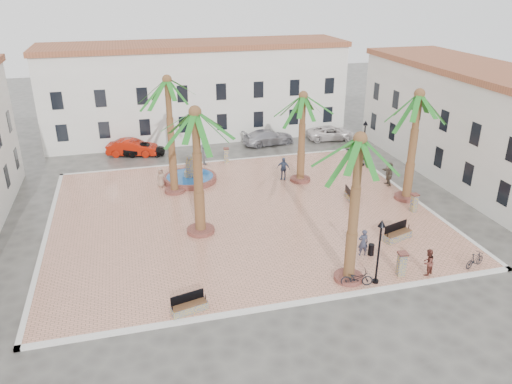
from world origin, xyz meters
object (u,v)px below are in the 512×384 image
at_px(bicycle_b, 475,260).
at_px(car_white, 331,133).
at_px(palm_s, 359,156).
at_px(fountain, 190,177).
at_px(car_black, 144,149).
at_px(palm_nw, 168,92).
at_px(lamppost_s, 380,241).
at_px(cyclist_a, 363,243).
at_px(bicycle_a, 357,278).
at_px(palm_e, 418,107).
at_px(pedestrian_fountain_a, 161,177).
at_px(bench_se, 398,235).
at_px(bench_ne, 357,158).
at_px(bollard_se, 402,264).
at_px(bollard_n, 226,155).
at_px(pedestrian_north, 205,154).
at_px(bench_e, 351,196).
at_px(bollard_e, 414,202).
at_px(car_red, 132,147).
at_px(palm_sw, 196,128).
at_px(palm_ne, 303,107).
at_px(pedestrian_fountain_b, 283,168).
at_px(litter_bin, 371,250).
at_px(car_silver, 269,137).
at_px(bench_s, 189,307).
at_px(lamppost_e, 365,135).
at_px(pedestrian_east, 389,174).

bearing_deg(bicycle_b, car_white, -21.92).
bearing_deg(bicycle_b, palm_s, 67.05).
height_order(fountain, car_black, fountain).
height_order(palm_nw, lamppost_s, palm_nw).
bearing_deg(cyclist_a, bicycle_a, 65.72).
xyz_separation_m(palm_nw, palm_e, (16.60, -5.73, -0.76)).
distance_m(lamppost_s, pedestrian_fountain_a, 19.48).
relative_size(bench_se, car_white, 0.42).
height_order(bench_ne, car_black, car_black).
xyz_separation_m(bollard_se, bicycle_b, (4.52, -0.29, -0.29)).
distance_m(bollard_n, pedestrian_north, 1.94).
bearing_deg(bench_e, bollard_e, -123.00).
relative_size(bench_se, car_red, 0.45).
relative_size(palm_sw, lamppost_s, 2.20).
bearing_deg(bench_se, palm_s, -163.14).
height_order(palm_sw, bollard_se, palm_sw).
height_order(bench_ne, bicycle_b, bench_ne).
xyz_separation_m(palm_nw, cyclist_a, (9.74, -12.46, -6.88)).
bearing_deg(palm_ne, bollard_se, -87.37).
height_order(palm_s, car_white, palm_s).
height_order(bench_se, lamppost_s, lamppost_s).
height_order(bollard_se, pedestrian_fountain_b, pedestrian_fountain_b).
distance_m(litter_bin, pedestrian_fountain_b, 13.01).
xyz_separation_m(bench_e, litter_bin, (-2.26, -7.71, 0.09)).
height_order(bollard_e, car_silver, car_silver).
bearing_deg(bollard_e, bench_s, -156.25).
relative_size(bench_s, lamppost_s, 0.51).
relative_size(fountain, palm_s, 0.51).
bearing_deg(bollard_n, bollard_se, -74.72).
bearing_deg(bench_s, lamppost_e, 30.35).
distance_m(fountain, palm_nw, 7.82).
bearing_deg(palm_nw, palm_s, -61.72).
relative_size(bench_e, cyclist_a, 1.07).
height_order(palm_s, bicycle_b, palm_s).
xyz_separation_m(bench_e, cyclist_a, (-2.77, -7.62, 0.59)).
distance_m(bicycle_a, pedestrian_fountain_a, 18.84).
bearing_deg(bench_se, car_red, 108.26).
bearing_deg(litter_bin, pedestrian_fountain_a, 128.82).
relative_size(lamppost_s, bicycle_a, 2.19).
bearing_deg(bollard_n, bench_se, -65.71).
bearing_deg(pedestrian_east, lamppost_s, -23.17).
xyz_separation_m(palm_nw, pedestrian_north, (3.29, 5.51, -6.75)).
bearing_deg(bench_ne, bicycle_b, 151.25).
relative_size(bench_s, pedestrian_fountain_a, 1.23).
bearing_deg(lamppost_e, bicycle_b, -94.22).
distance_m(pedestrian_north, car_white, 14.57).
bearing_deg(bicycle_b, pedestrian_fountain_b, 4.60).
xyz_separation_m(bench_se, pedestrian_fountain_b, (-3.88, 11.59, 0.63)).
bearing_deg(pedestrian_east, bollard_n, -118.65).
bearing_deg(cyclist_a, fountain, -53.21).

